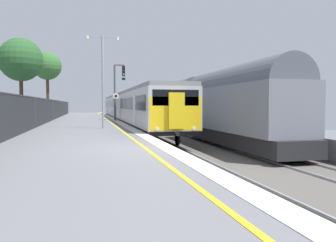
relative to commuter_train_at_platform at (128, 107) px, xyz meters
name	(u,v)px	position (x,y,z in m)	size (l,w,h in m)	color
ground	(227,162)	(0.54, -25.27, -1.88)	(17.40, 110.00, 1.21)	slate
commuter_train_at_platform	(128,107)	(0.00, 0.00, 0.00)	(2.83, 40.78, 3.81)	#B7B7BC
freight_train_adjacent_track	(177,104)	(4.00, -5.33, 0.25)	(2.60, 38.86, 4.61)	#232326
signal_gantry	(117,86)	(-1.48, -3.81, 2.04)	(1.10, 0.24, 5.32)	#47474C
speed_limit_sign	(116,103)	(-1.85, -6.25, 0.36)	(0.59, 0.08, 2.54)	#59595B
platform_lamp_mid	(103,74)	(-3.37, -15.42, 2.09)	(2.00, 0.20, 5.69)	#93999E
background_tree_left	(48,67)	(-9.17, 9.25, 5.02)	(3.55, 3.55, 8.22)	#473323
background_tree_centre	(22,61)	(-9.52, -6.59, 3.79)	(3.53, 3.53, 6.93)	#473323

